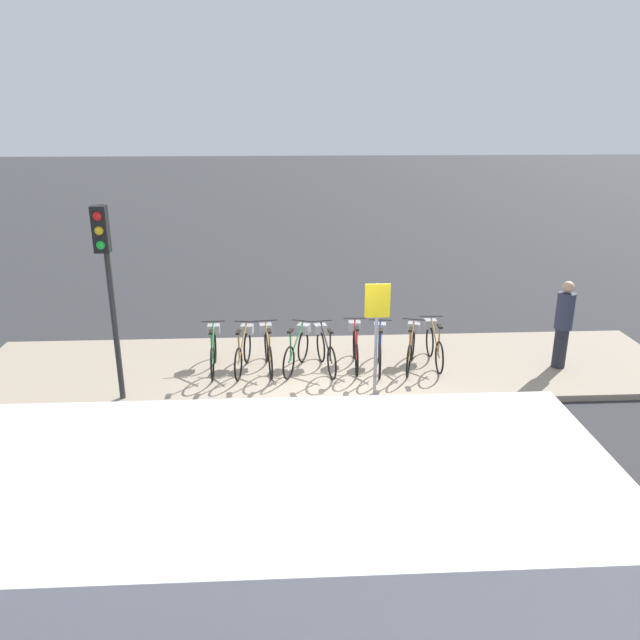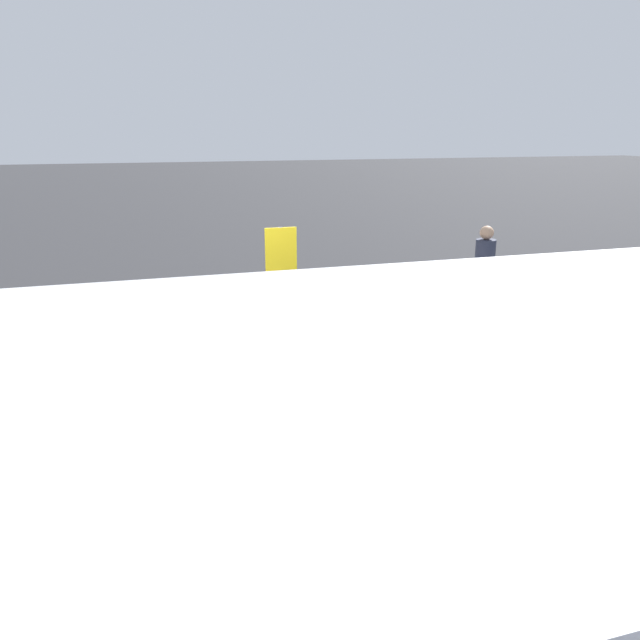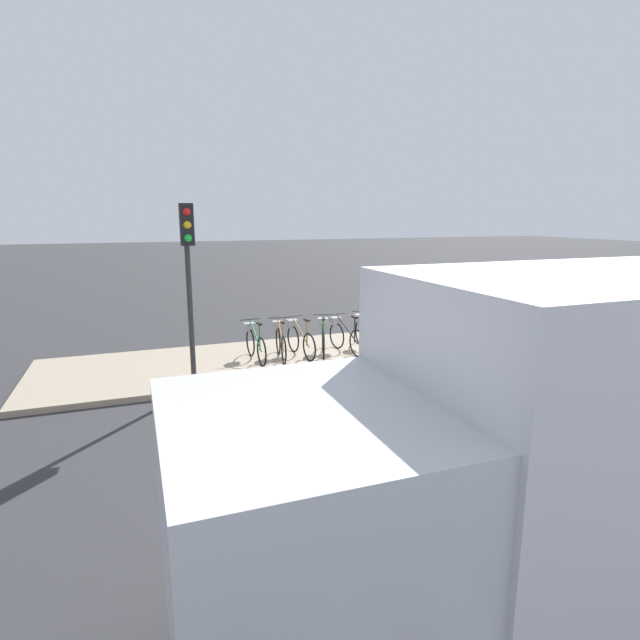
# 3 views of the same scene
# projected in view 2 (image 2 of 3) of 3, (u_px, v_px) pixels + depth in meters

# --- Properties ---
(ground_plane) EXTENTS (120.00, 120.00, 0.00)m
(ground_plane) POSITION_uv_depth(u_px,v_px,m) (231.00, 390.00, 8.60)
(ground_plane) COLOR #2D2D30
(sidewalk) EXTENTS (13.86, 3.31, 0.12)m
(sidewalk) POSITION_uv_depth(u_px,v_px,m) (215.00, 348.00, 10.10)
(sidewalk) COLOR gray
(sidewalk) RESTS_ON ground_plane
(parked_bicycle_0) EXTENTS (0.46, 1.53, 0.94)m
(parked_bicycle_0) POSITION_uv_depth(u_px,v_px,m) (66.00, 333.00, 9.27)
(parked_bicycle_0) COLOR black
(parked_bicycle_0) RESTS_ON sidewalk
(parked_bicycle_1) EXTENTS (0.46, 1.52, 0.94)m
(parked_bicycle_1) POSITION_uv_depth(u_px,v_px,m) (107.00, 330.00, 9.40)
(parked_bicycle_1) COLOR black
(parked_bicycle_1) RESTS_ON sidewalk
(parked_bicycle_2) EXTENTS (0.46, 1.53, 0.94)m
(parked_bicycle_2) POSITION_uv_depth(u_px,v_px,m) (140.00, 327.00, 9.56)
(parked_bicycle_2) COLOR black
(parked_bicycle_2) RESTS_ON sidewalk
(parked_bicycle_3) EXTENTS (0.64, 1.46, 0.94)m
(parked_bicycle_3) POSITION_uv_depth(u_px,v_px,m) (179.00, 324.00, 9.69)
(parked_bicycle_3) COLOR black
(parked_bicycle_3) RESTS_ON sidewalk
(parked_bicycle_4) EXTENTS (0.46, 1.51, 0.94)m
(parked_bicycle_4) POSITION_uv_depth(u_px,v_px,m) (214.00, 322.00, 9.80)
(parked_bicycle_4) COLOR black
(parked_bicycle_4) RESTS_ON sidewalk
(parked_bicycle_5) EXTENTS (0.46, 1.53, 0.94)m
(parked_bicycle_5) POSITION_uv_depth(u_px,v_px,m) (251.00, 317.00, 10.09)
(parked_bicycle_5) COLOR black
(parked_bicycle_5) RESTS_ON sidewalk
(parked_bicycle_6) EXTENTS (0.46, 1.52, 0.94)m
(parked_bicycle_6) POSITION_uv_depth(u_px,v_px,m) (281.00, 316.00, 10.09)
(parked_bicycle_6) COLOR black
(parked_bicycle_6) RESTS_ON sidewalk
(parked_bicycle_7) EXTENTS (0.58, 1.48, 0.94)m
(parked_bicycle_7) POSITION_uv_depth(u_px,v_px,m) (318.00, 313.00, 10.28)
(parked_bicycle_7) COLOR black
(parked_bicycle_7) RESTS_ON sidewalk
(parked_bicycle_8) EXTENTS (0.46, 1.53, 0.94)m
(parked_bicycle_8) POSITION_uv_depth(u_px,v_px,m) (342.00, 308.00, 10.55)
(parked_bicycle_8) COLOR black
(parked_bicycle_8) RESTS_ON sidewalk
(pedestrian) EXTENTS (0.34, 0.34, 1.77)m
(pedestrian) POSITION_uv_depth(u_px,v_px,m) (484.00, 274.00, 10.75)
(pedestrian) COLOR #23232D
(pedestrian) RESTS_ON sidewalk
(sign_post) EXTENTS (0.44, 0.07, 2.06)m
(sign_post) POSITION_uv_depth(u_px,v_px,m) (281.00, 274.00, 8.63)
(sign_post) COLOR #99999E
(sign_post) RESTS_ON sidewalk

